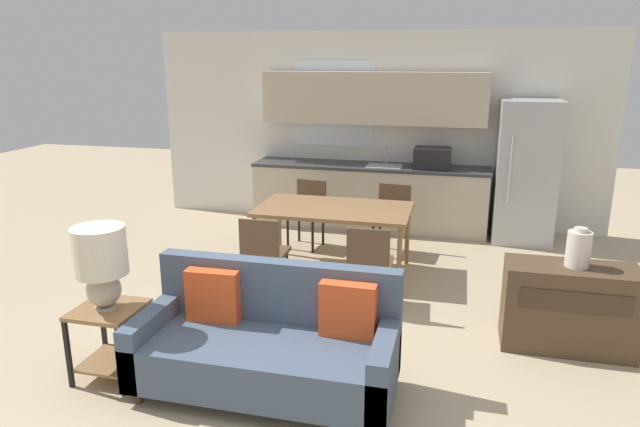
% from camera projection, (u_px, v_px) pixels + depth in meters
% --- Properties ---
extents(ground_plane, '(20.00, 20.00, 0.00)m').
position_uv_depth(ground_plane, '(272.00, 394.00, 4.11)').
color(ground_plane, tan).
extents(wall_back, '(6.40, 0.07, 2.70)m').
position_uv_depth(wall_back, '(374.00, 129.00, 8.08)').
color(wall_back, silver).
rests_on(wall_back, ground_plane).
extents(kitchen_counter, '(3.25, 0.65, 2.15)m').
position_uv_depth(kitchen_counter, '(371.00, 168.00, 7.93)').
color(kitchen_counter, beige).
rests_on(kitchen_counter, ground_plane).
extents(refrigerator, '(0.74, 0.76, 1.83)m').
position_uv_depth(refrigerator, '(526.00, 172.00, 7.33)').
color(refrigerator, '#B7BABC').
rests_on(refrigerator, ground_plane).
extents(dining_table, '(1.67, 0.97, 0.75)m').
position_uv_depth(dining_table, '(334.00, 212.00, 6.28)').
color(dining_table, olive).
rests_on(dining_table, ground_plane).
extents(couch, '(1.85, 0.80, 0.90)m').
position_uv_depth(couch, '(269.00, 344.00, 4.11)').
color(couch, '#3D2D1E').
rests_on(couch, ground_plane).
extents(side_table, '(0.47, 0.47, 0.56)m').
position_uv_depth(side_table, '(110.00, 330.00, 4.25)').
color(side_table, olive).
rests_on(side_table, ground_plane).
extents(table_lamp, '(0.38, 0.38, 0.62)m').
position_uv_depth(table_lamp, '(101.00, 260.00, 4.10)').
color(table_lamp, '#B2A893').
rests_on(table_lamp, side_table).
extents(credenza, '(1.04, 0.45, 0.72)m').
position_uv_depth(credenza, '(569.00, 307.00, 4.69)').
color(credenza, brown).
rests_on(credenza, ground_plane).
extents(vase, '(0.19, 0.19, 0.32)m').
position_uv_depth(vase, '(579.00, 249.00, 4.56)').
color(vase, beige).
rests_on(vase, credenza).
extents(dining_chair_near_right, '(0.44, 0.44, 0.83)m').
position_uv_depth(dining_chair_near_right, '(369.00, 261.00, 5.40)').
color(dining_chair_near_right, brown).
rests_on(dining_chair_near_right, ground_plane).
extents(dining_chair_far_right, '(0.46, 0.46, 0.83)m').
position_uv_depth(dining_chair_far_right, '(392.00, 215.00, 6.98)').
color(dining_chair_far_right, brown).
rests_on(dining_chair_far_right, ground_plane).
extents(dining_chair_near_left, '(0.43, 0.43, 0.83)m').
position_uv_depth(dining_chair_near_left, '(264.00, 251.00, 5.69)').
color(dining_chair_near_left, brown).
rests_on(dining_chair_near_left, ground_plane).
extents(dining_chair_far_left, '(0.48, 0.48, 0.83)m').
position_uv_depth(dining_chair_far_left, '(308.00, 209.00, 7.22)').
color(dining_chair_far_left, brown).
rests_on(dining_chair_far_left, ground_plane).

